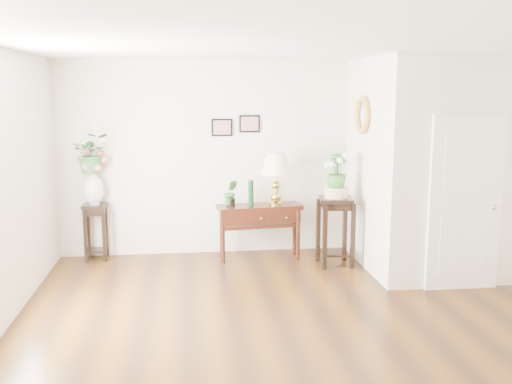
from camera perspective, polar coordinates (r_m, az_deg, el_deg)
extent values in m
cube|color=#553410|center=(6.09, 4.75, -12.81)|extent=(6.00, 5.50, 0.02)
cube|color=white|center=(5.63, 5.18, 14.49)|extent=(6.00, 5.50, 0.02)
cube|color=silver|center=(8.38, 1.04, 3.44)|extent=(6.00, 0.02, 2.80)
cube|color=silver|center=(3.13, 15.57, -8.16)|extent=(6.00, 0.02, 2.80)
cube|color=silver|center=(8.02, 17.10, 2.71)|extent=(1.80, 1.95, 2.80)
cube|color=white|center=(7.19, 20.19, -1.09)|extent=(0.90, 0.05, 2.10)
cube|color=black|center=(8.25, -3.43, 6.46)|extent=(0.30, 0.02, 0.25)
cube|color=black|center=(8.28, -0.65, 6.84)|extent=(0.30, 0.02, 0.25)
torus|color=gold|center=(7.75, 10.56, 7.57)|extent=(0.07, 0.51, 0.51)
cube|color=black|center=(8.10, 0.35, -4.03)|extent=(1.21, 0.52, 0.79)
cube|color=#B5A047|center=(7.98, 2.00, 1.20)|extent=(0.47, 0.47, 0.75)
cylinder|color=#093916|center=(7.97, -0.52, -0.13)|extent=(0.09, 0.09, 0.36)
imported|color=#37702F|center=(7.94, -2.54, -0.14)|extent=(0.21, 0.18, 0.35)
cube|color=black|center=(8.39, -15.71, -3.85)|extent=(0.33, 0.33, 0.80)
imported|color=#37702F|center=(8.20, -16.07, 3.53)|extent=(0.58, 0.53, 0.57)
cube|color=black|center=(7.89, 7.92, -3.91)|extent=(0.51, 0.51, 0.94)
cylinder|color=beige|center=(7.78, 8.02, 0.03)|extent=(0.35, 0.35, 0.14)
imported|color=#37702F|center=(7.74, 8.07, 2.08)|extent=(0.31, 0.31, 0.48)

